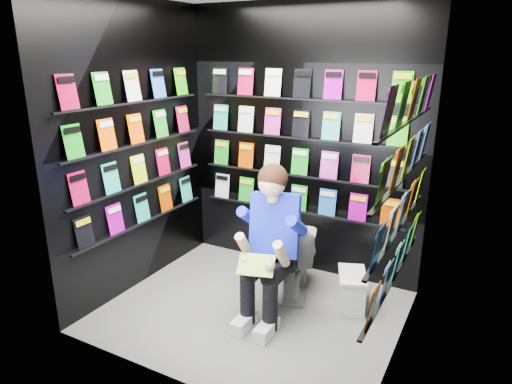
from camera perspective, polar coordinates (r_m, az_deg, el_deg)
The scene contains 13 objects.
floor at distance 4.07m, azimuth -0.52°, elevation -14.63°, with size 2.40×2.40×0.00m, color slate.
wall_back at distance 4.44m, azimuth 5.72°, elevation 6.13°, with size 2.40×0.04×2.60m, color black.
wall_front at distance 2.76m, azimuth -10.67°, elevation -0.98°, with size 2.40×0.04×2.60m, color black.
wall_left at distance 4.26m, azimuth -14.91°, elevation 5.16°, with size 0.04×2.00×2.60m, color black.
wall_right at distance 3.18m, azimuth 18.73°, elevation 0.80°, with size 0.04×2.00×2.60m, color black.
comics_back at distance 4.41m, azimuth 5.57°, elevation 6.13°, with size 2.10×0.06×1.37m, color #B83D00, non-canonical shape.
comics_left at distance 4.24m, azimuth -14.62°, elevation 5.19°, with size 0.06×1.70×1.37m, color #B83D00, non-canonical shape.
comics_right at distance 3.18m, azimuth 18.21°, elevation 0.96°, with size 0.06×1.70×1.37m, color #B83D00, non-canonical shape.
toilet at distance 4.22m, azimuth 4.77°, elevation -7.78°, with size 0.42×0.75×0.73m, color silver.
longbox at distance 4.15m, azimuth 11.84°, elevation -12.06°, with size 0.21×0.38×0.28m, color white.
longbox_lid at distance 4.08m, azimuth 11.97°, elevation -10.14°, with size 0.23×0.40×0.03m, color white.
reader at distance 3.74m, azimuth 2.57°, elevation -4.27°, with size 0.53×0.78×1.43m, color #0210C0, non-canonical shape.
held_comic at distance 3.54m, azimuth 0.01°, elevation -9.10°, with size 0.28×0.01×0.20m, color green.
Camera 1 is at (1.68, -3.02, 2.15)m, focal length 32.00 mm.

